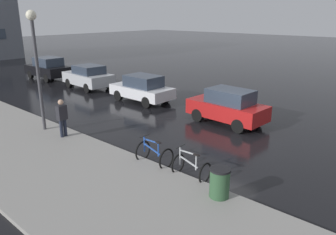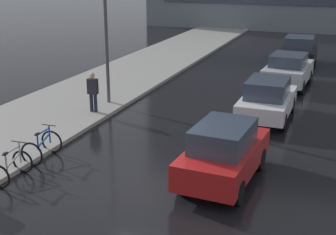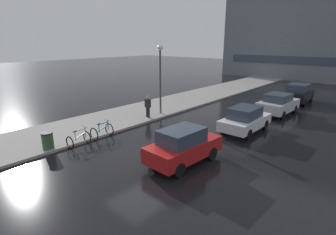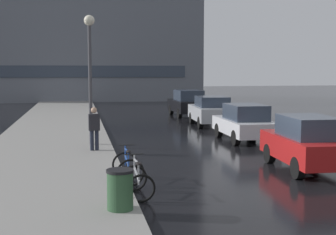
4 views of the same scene
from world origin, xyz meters
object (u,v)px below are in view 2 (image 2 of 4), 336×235
Objects in this scene: car_red at (224,152)px; car_black at (299,51)px; pedestrian at (93,91)px; car_white at (267,99)px; streetlamp at (106,22)px; bicycle_second at (42,147)px; car_silver at (288,70)px; bicycle_nearest at (11,167)px.

car_red is 16.94m from car_black.
car_red is 2.22× the size of pedestrian.
car_red is 0.98× the size of car_white.
streetlamp reaches higher than car_black.
car_white is (5.81, 6.53, 0.40)m from bicycle_second.
pedestrian is at bearing -117.11° from car_black.
car_red is at bearing -40.28° from streetlamp.
car_silver is at bearing 88.56° from car_red.
car_white is at bearing -90.25° from car_black.
car_white is 0.97× the size of car_black.
pedestrian reaches higher than bicycle_nearest.
car_white is 0.99× the size of car_silver.
bicycle_nearest is 6.18m from pedestrian.
streetlamp is at bearing 96.88° from bicycle_nearest.
car_white is 0.75× the size of streetlamp.
pedestrian is at bearing -131.53° from car_silver.
car_white is 5.53m from car_silver.
car_black is at bearing 89.75° from car_white.
pedestrian is at bearing -86.91° from streetlamp.
bicycle_nearest is at bearing -159.51° from car_red.
bicycle_nearest is 8.22m from streetlamp.
car_red is (5.62, 0.51, 0.44)m from bicycle_second.
streetlamp reaches higher than bicycle_second.
bicycle_second is at bearing -80.57° from pedestrian.
bicycle_nearest is at bearing -125.33° from car_white.
car_red is at bearing -91.84° from car_white.
streetlamp is at bearing -120.24° from car_black.
streetlamp is at bearing 93.09° from pedestrian.
car_white is at bearing 48.34° from bicycle_second.
streetlamp is (-0.91, 7.54, 3.16)m from bicycle_nearest.
bicycle_nearest is 9.93m from car_white.
bicycle_nearest is 0.30× the size of car_red.
car_black is (5.86, 17.46, 0.46)m from bicycle_second.
streetlamp reaches higher than pedestrian.
car_black reaches higher than pedestrian.
streetlamp is (-6.45, 5.47, 2.70)m from car_red.
car_white is 2.27× the size of pedestrian.
bicycle_nearest is 0.29× the size of car_white.
pedestrian is 2.94m from streetlamp.
pedestrian reaches higher than car_silver.
car_red is 11.55m from car_silver.
bicycle_second is 6.80m from streetlamp.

